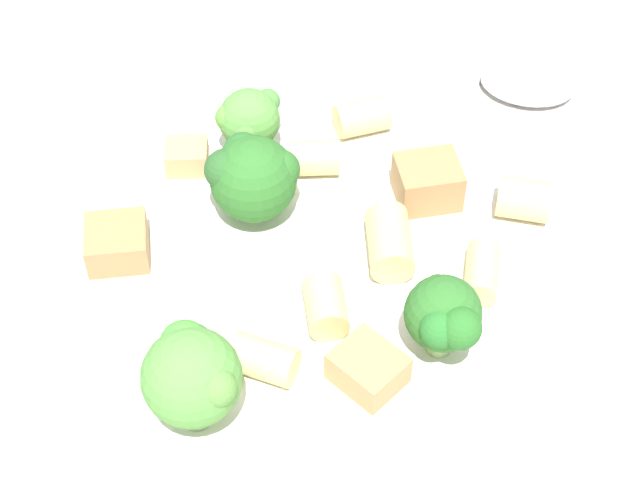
# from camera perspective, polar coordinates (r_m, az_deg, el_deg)

# --- Properties ---
(ground_plane) EXTENTS (2.00, 2.00, 0.00)m
(ground_plane) POSITION_cam_1_polar(r_m,az_deg,el_deg) (0.46, -0.00, -3.81)
(ground_plane) COLOR beige
(pasta_bowl) EXTENTS (0.23, 0.23, 0.04)m
(pasta_bowl) POSITION_cam_1_polar(r_m,az_deg,el_deg) (0.45, -0.00, -2.14)
(pasta_bowl) COLOR silver
(pasta_bowl) RESTS_ON ground_plane
(broccoli_floret_0) EXTENTS (0.03, 0.03, 0.04)m
(broccoli_floret_0) POSITION_cam_1_polar(r_m,az_deg,el_deg) (0.39, 6.28, -4.08)
(broccoli_floret_0) COLOR #9EC175
(broccoli_floret_0) RESTS_ON pasta_bowl
(broccoli_floret_1) EXTENTS (0.04, 0.04, 0.04)m
(broccoli_floret_1) POSITION_cam_1_polar(r_m,az_deg,el_deg) (0.37, -7.21, -7.07)
(broccoli_floret_1) COLOR #84AD60
(broccoli_floret_1) RESTS_ON pasta_bowl
(broccoli_floret_2) EXTENTS (0.04, 0.04, 0.04)m
(broccoli_floret_2) POSITION_cam_1_polar(r_m,az_deg,el_deg) (0.44, -3.96, 3.44)
(broccoli_floret_2) COLOR #93B766
(broccoli_floret_2) RESTS_ON pasta_bowl
(broccoli_floret_3) EXTENTS (0.03, 0.03, 0.03)m
(broccoli_floret_3) POSITION_cam_1_polar(r_m,az_deg,el_deg) (0.46, -4.13, 6.43)
(broccoli_floret_3) COLOR #84AD60
(broccoli_floret_3) RESTS_ON pasta_bowl
(rigatoni_0) EXTENTS (0.02, 0.02, 0.02)m
(rigatoni_0) POSITION_cam_1_polar(r_m,az_deg,el_deg) (0.45, 10.52, 2.16)
(rigatoni_0) COLOR #E0C67F
(rigatoni_0) RESTS_ON pasta_bowl
(rigatoni_1) EXTENTS (0.02, 0.02, 0.02)m
(rigatoni_1) POSITION_cam_1_polar(r_m,az_deg,el_deg) (0.46, -0.65, 4.42)
(rigatoni_1) COLOR #E0C67F
(rigatoni_1) RESTS_ON pasta_bowl
(rigatoni_2) EXTENTS (0.02, 0.03, 0.02)m
(rigatoni_2) POSITION_cam_1_polar(r_m,az_deg,el_deg) (0.43, 3.38, 0.35)
(rigatoni_2) COLOR #E0C67F
(rigatoni_2) RESTS_ON pasta_bowl
(rigatoni_3) EXTENTS (0.02, 0.02, 0.02)m
(rigatoni_3) POSITION_cam_1_polar(r_m,az_deg,el_deg) (0.41, -0.27, -3.54)
(rigatoni_3) COLOR #E0C67F
(rigatoni_3) RESTS_ON pasta_bowl
(rigatoni_4) EXTENTS (0.02, 0.03, 0.01)m
(rigatoni_4) POSITION_cam_1_polar(r_m,az_deg,el_deg) (0.43, 8.30, -1.71)
(rigatoni_4) COLOR #E0C67F
(rigatoni_4) RESTS_ON pasta_bowl
(rigatoni_5) EXTENTS (0.03, 0.02, 0.02)m
(rigatoni_5) POSITION_cam_1_polar(r_m,az_deg,el_deg) (0.48, 1.96, 6.56)
(rigatoni_5) COLOR #E0C67F
(rigatoni_5) RESTS_ON pasta_bowl
(rigatoni_6) EXTENTS (0.03, 0.02, 0.02)m
(rigatoni_6) POSITION_cam_1_polar(r_m,az_deg,el_deg) (0.40, -3.38, -6.37)
(rigatoni_6) COLOR #E0C67F
(rigatoni_6) RESTS_ON pasta_bowl
(chicken_chunk_0) EXTENTS (0.02, 0.02, 0.01)m
(chicken_chunk_0) POSITION_cam_1_polar(r_m,az_deg,el_deg) (0.47, -7.41, 4.45)
(chicken_chunk_0) COLOR tan
(chicken_chunk_0) RESTS_ON pasta_bowl
(chicken_chunk_1) EXTENTS (0.03, 0.03, 0.01)m
(chicken_chunk_1) POSITION_cam_1_polar(r_m,az_deg,el_deg) (0.44, -11.06, 0.01)
(chicken_chunk_1) COLOR #A87A4C
(chicken_chunk_1) RESTS_ON pasta_bowl
(chicken_chunk_2) EXTENTS (0.03, 0.03, 0.02)m
(chicken_chunk_2) POSITION_cam_1_polar(r_m,az_deg,el_deg) (0.45, 5.45, 3.10)
(chicken_chunk_2) COLOR #A87A4C
(chicken_chunk_2) RESTS_ON pasta_bowl
(chicken_chunk_3) EXTENTS (0.03, 0.03, 0.01)m
(chicken_chunk_3) POSITION_cam_1_polar(r_m,az_deg,el_deg) (0.39, 2.22, -6.86)
(chicken_chunk_3) COLOR tan
(chicken_chunk_3) RESTS_ON pasta_bowl
(spoon) EXTENTS (0.15, 0.06, 0.01)m
(spoon) POSITION_cam_1_polar(r_m,az_deg,el_deg) (0.57, 8.75, 8.55)
(spoon) COLOR #B2B2B7
(spoon) RESTS_ON ground_plane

